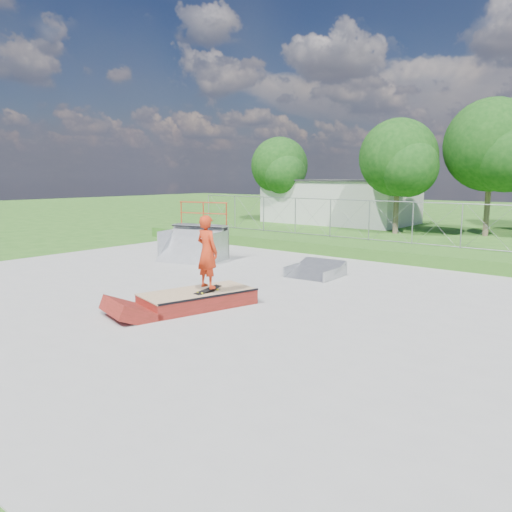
% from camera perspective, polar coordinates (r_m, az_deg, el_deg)
% --- Properties ---
extents(ground, '(120.00, 120.00, 0.00)m').
position_cam_1_polar(ground, '(14.56, -6.15, -4.29)').
color(ground, '#2A601B').
rests_on(ground, ground).
extents(concrete_pad, '(20.00, 16.00, 0.04)m').
position_cam_1_polar(concrete_pad, '(14.56, -6.15, -4.21)').
color(concrete_pad, '#999997').
rests_on(concrete_pad, ground).
extents(grass_berm, '(24.00, 3.00, 0.50)m').
position_cam_1_polar(grass_berm, '(22.13, 11.54, 0.87)').
color(grass_berm, '#2A601B').
rests_on(grass_berm, ground).
extents(grind_box, '(2.10, 3.13, 0.43)m').
position_cam_1_polar(grind_box, '(13.02, -6.67, -4.95)').
color(grind_box, maroon).
rests_on(grind_box, concrete_pad).
extents(quarter_pipe, '(2.73, 2.48, 2.31)m').
position_cam_1_polar(quarter_pipe, '(19.90, -7.37, 2.69)').
color(quarter_pipe, '#9EA0A5').
rests_on(quarter_pipe, concrete_pad).
extents(flat_bank_ramp, '(1.66, 1.76, 0.48)m').
position_cam_1_polar(flat_bank_ramp, '(16.86, 6.73, -1.61)').
color(flat_bank_ramp, '#9EA0A5').
rests_on(flat_bank_ramp, concrete_pad).
extents(skateboard, '(0.27, 0.81, 0.13)m').
position_cam_1_polar(skateboard, '(12.87, -5.54, -3.92)').
color(skateboard, black).
rests_on(skateboard, grind_box).
extents(skater, '(0.71, 0.50, 1.85)m').
position_cam_1_polar(skater, '(12.69, -5.61, 0.16)').
color(skater, red).
rests_on(skater, grind_box).
extents(concrete_stairs, '(1.50, 1.60, 0.80)m').
position_cam_1_polar(concrete_stairs, '(26.49, -5.81, 2.68)').
color(concrete_stairs, '#999997').
rests_on(concrete_stairs, ground).
extents(chain_link_fence, '(20.00, 0.06, 1.80)m').
position_cam_1_polar(chain_link_fence, '(22.89, 12.80, 3.99)').
color(chain_link_fence, gray).
rests_on(chain_link_fence, grass_berm).
extents(utility_building_flat, '(10.00, 6.00, 3.00)m').
position_cam_1_polar(utility_building_flat, '(36.76, 9.58, 6.12)').
color(utility_building_flat, beige).
rests_on(utility_building_flat, ground).
extents(tree_left_near, '(4.76, 4.48, 6.65)m').
position_cam_1_polar(tree_left_near, '(30.21, 16.25, 10.45)').
color(tree_left_near, brown).
rests_on(tree_left_near, ground).
extents(tree_center, '(5.44, 5.12, 7.60)m').
position_cam_1_polar(tree_center, '(30.68, 25.75, 11.03)').
color(tree_center, brown).
rests_on(tree_center, ground).
extents(tree_left_far, '(4.42, 4.16, 6.18)m').
position_cam_1_polar(tree_left_far, '(36.95, 2.84, 10.03)').
color(tree_left_far, brown).
rests_on(tree_left_far, ground).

